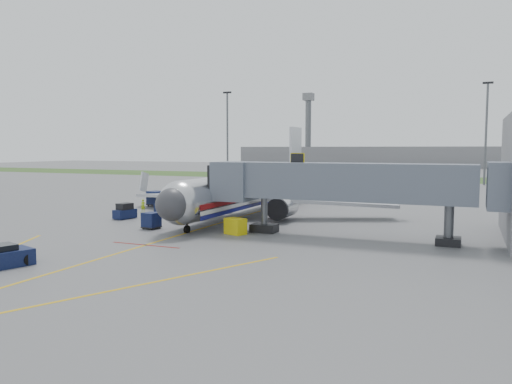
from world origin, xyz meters
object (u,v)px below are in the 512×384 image
at_px(belt_loader, 171,206).
at_px(baggage_tug, 125,212).
at_px(ramp_worker, 143,206).
at_px(pushback_tug, 2,257).
at_px(airliner, 249,190).

bearing_deg(belt_loader, baggage_tug, -94.17).
height_order(belt_loader, ramp_worker, belt_loader).
height_order(pushback_tug, ramp_worker, ramp_worker).
relative_size(belt_loader, ramp_worker, 3.17).
relative_size(baggage_tug, belt_loader, 0.53).
bearing_deg(pushback_tug, airliner, 82.00).
bearing_deg(airliner, pushback_tug, -98.00).
height_order(airliner, pushback_tug, airliner).
distance_m(pushback_tug, baggage_tug, 21.17).
distance_m(baggage_tug, ramp_worker, 5.42).
distance_m(baggage_tug, belt_loader, 7.74).
distance_m(airliner, belt_loader, 10.11).
relative_size(airliner, ramp_worker, 24.13).
height_order(pushback_tug, belt_loader, belt_loader).
bearing_deg(airliner, belt_loader, -176.51).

